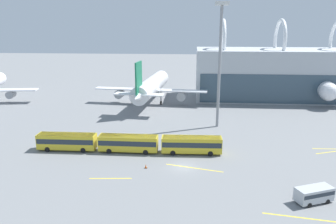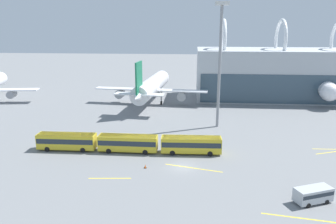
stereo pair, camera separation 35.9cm
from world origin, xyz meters
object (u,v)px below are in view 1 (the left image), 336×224
object	(u,v)px
shuttle_bus_1	(128,142)
traffic_cone_0	(146,166)
shuttle_bus_0	(67,141)
floodlight_mast	(220,47)
service_van_foreground	(314,194)
airliner_at_gate_far	(151,86)
airliner_parked_remote	(316,82)
shuttle_bus_2	(192,144)

from	to	relation	value
shuttle_bus_1	traffic_cone_0	distance (m)	8.64
shuttle_bus_0	shuttle_bus_1	world-z (taller)	same
floodlight_mast	traffic_cone_0	bearing A→B (deg)	-119.11
shuttle_bus_1	service_van_foreground	size ratio (longest dim) A/B	2.01
airliner_at_gate_far	traffic_cone_0	xyz separation A→B (m)	(5.13, -47.50, -5.05)
airliner_parked_remote	shuttle_bus_2	distance (m)	69.94
floodlight_mast	shuttle_bus_1	bearing A→B (deg)	-135.92
airliner_at_gate_far	service_van_foreground	distance (m)	64.40
shuttle_bus_1	floodlight_mast	world-z (taller)	floodlight_mast
shuttle_bus_0	traffic_cone_0	bearing A→B (deg)	-24.14
shuttle_bus_1	traffic_cone_0	bearing A→B (deg)	-58.15
shuttle_bus_0	shuttle_bus_2	size ratio (longest dim) A/B	1.00
airliner_at_gate_far	service_van_foreground	size ratio (longest dim) A/B	6.78
shuttle_bus_0	traffic_cone_0	size ratio (longest dim) A/B	16.23
airliner_parked_remote	floodlight_mast	xyz separation A→B (m)	(-36.19, -37.97, 14.15)
airliner_at_gate_far	shuttle_bus_0	bearing A→B (deg)	169.32
airliner_at_gate_far	shuttle_bus_1	size ratio (longest dim) A/B	3.36
traffic_cone_0	service_van_foreground	bearing A→B (deg)	-20.40
airliner_parked_remote	shuttle_bus_0	bearing A→B (deg)	-41.74
airliner_at_gate_far	airliner_parked_remote	xyz separation A→B (m)	(55.25, 15.50, -0.43)
shuttle_bus_2	traffic_cone_0	size ratio (longest dim) A/B	16.30
shuttle_bus_0	shuttle_bus_2	world-z (taller)	same
airliner_parked_remote	traffic_cone_0	xyz separation A→B (m)	(-50.12, -62.99, -4.63)
airliner_at_gate_far	shuttle_bus_0	distance (m)	41.99
airliner_at_gate_far	shuttle_bus_1	world-z (taller)	airliner_at_gate_far
shuttle_bus_1	floodlight_mast	size ratio (longest dim) A/B	0.40
traffic_cone_0	airliner_at_gate_far	bearing A→B (deg)	96.17
airliner_parked_remote	floodlight_mast	world-z (taller)	floodlight_mast
airliner_at_gate_far	traffic_cone_0	world-z (taller)	airliner_at_gate_far
airliner_at_gate_far	service_van_foreground	bearing A→B (deg)	-146.73
airliner_at_gate_far	floodlight_mast	size ratio (longest dim) A/B	1.33
airliner_at_gate_far	floodlight_mast	bearing A→B (deg)	-134.35
service_van_foreground	traffic_cone_0	distance (m)	26.66
traffic_cone_0	floodlight_mast	bearing A→B (deg)	60.89
airliner_parked_remote	shuttle_bus_2	xyz separation A→B (m)	(-42.30, -55.62, -3.05)
shuttle_bus_0	floodlight_mast	world-z (taller)	floodlight_mast
shuttle_bus_1	shuttle_bus_2	xyz separation A→B (m)	(12.25, 0.13, 0.00)
airliner_at_gate_far	traffic_cone_0	distance (m)	48.04
shuttle_bus_0	traffic_cone_0	xyz separation A→B (m)	(16.68, -7.28, -1.57)
airliner_parked_remote	shuttle_bus_1	world-z (taller)	airliner_parked_remote
shuttle_bus_2	floodlight_mast	xyz separation A→B (m)	(6.11, 17.65, 17.20)
airliner_parked_remote	shuttle_bus_0	size ratio (longest dim) A/B	3.58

